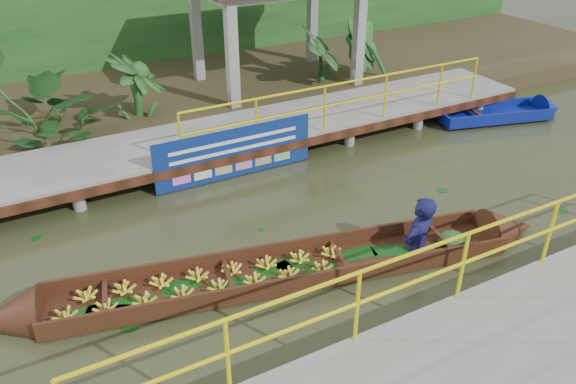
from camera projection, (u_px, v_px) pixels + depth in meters
name	position (u px, v px, depth m)	size (l,w,h in m)	color
ground	(291.00, 238.00, 9.62)	(80.00, 80.00, 0.00)	#2A2E17
land_strip	(159.00, 93.00, 15.25)	(30.00, 8.00, 0.45)	#372F1B
far_dock	(215.00, 139.00, 12.02)	(16.00, 2.06, 1.66)	slate
near_dock	(533.00, 370.00, 6.68)	(18.00, 2.40, 1.73)	slate
foliage_backdrop	(126.00, 9.00, 16.28)	(30.00, 0.80, 4.00)	#144118
vendor_boat	(315.00, 254.00, 8.67)	(8.84, 2.68, 2.28)	#361A0E
moored_blue_boat	(521.00, 112.00, 14.28)	(3.45, 1.69, 0.80)	navy
blue_banner	(235.00, 153.00, 11.27)	(3.38, 0.04, 1.06)	navy
tropical_plants	(127.00, 84.00, 12.48)	(14.45, 1.45, 1.81)	#144118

